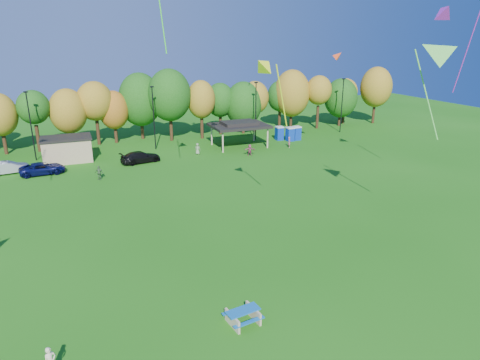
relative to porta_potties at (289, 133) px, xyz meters
name	(u,v)px	position (x,y,z in m)	size (l,w,h in m)	color
ground	(251,299)	(-22.78, -37.80, -1.10)	(160.00, 160.00, 0.00)	#19600F
tree_line	(126,105)	(-23.80, 7.72, 4.82)	(93.57, 10.55, 11.15)	black
lamp_posts	(154,116)	(-20.78, 2.20, 3.80)	(64.50, 0.25, 9.09)	black
utility_building	(67,149)	(-32.78, 0.20, 0.54)	(6.30, 4.30, 3.25)	tan
pavilion	(239,125)	(-8.78, -0.80, 2.13)	(8.20, 6.20, 3.77)	tan
porta_potties	(289,133)	(0.00, 0.00, 0.00)	(3.75, 2.34, 2.18)	#0C32A1
picnic_table	(243,315)	(-24.14, -39.78, -0.61)	(2.16, 1.88, 0.84)	tan
car_b	(9,168)	(-39.47, -3.02, -0.36)	(1.57, 4.51, 1.49)	#AFAFB4
car_c	(42,168)	(-35.71, -4.84, -0.39)	(2.36, 5.11, 1.42)	#0B1047
car_d	(141,157)	(-24.01, -4.17, -0.35)	(2.09, 5.15, 1.50)	black
far_person_0	(198,149)	(-15.91, -2.94, -0.30)	(0.78, 0.51, 1.59)	gray
far_person_2	(289,142)	(-2.13, -4.21, -0.30)	(0.58, 0.38, 1.60)	#C75E75
far_person_3	(250,150)	(-9.39, -6.28, -0.30)	(1.49, 0.47, 1.60)	#983F5A
far_person_4	(99,173)	(-29.61, -9.51, -0.27)	(0.97, 0.40, 1.65)	#486B41
kite_1	(262,66)	(-18.47, -29.62, 12.52)	(3.22, 2.32, 5.54)	#EEFF1A
kite_2	(338,55)	(-0.54, -12.94, 12.37)	(1.81, 1.82, 1.47)	#E8441B
kite_9	(446,12)	(1.33, -26.80, 16.72)	(2.70, 4.90, 8.51)	#CE28D5
kite_11	(434,53)	(-8.41, -35.67, 13.49)	(4.03, 4.25, 7.88)	#5BCF49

